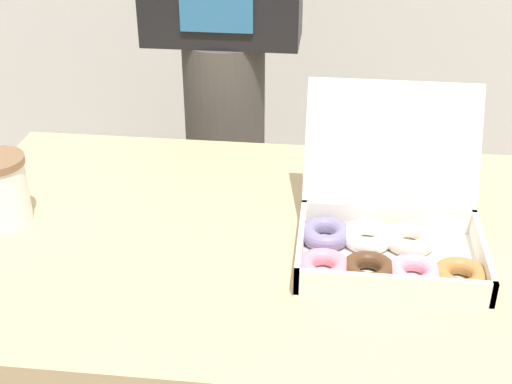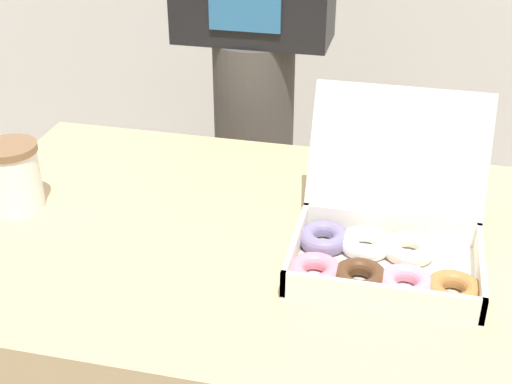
{
  "view_description": "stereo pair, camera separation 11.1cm",
  "coord_description": "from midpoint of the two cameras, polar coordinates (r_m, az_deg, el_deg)",
  "views": [
    {
      "loc": [
        0.13,
        -0.96,
        1.32
      ],
      "look_at": [
        0.02,
        -0.0,
        0.78
      ],
      "focal_mm": 50.0,
      "sensor_mm": 36.0,
      "label": 1
    },
    {
      "loc": [
        0.24,
        -0.95,
        1.32
      ],
      "look_at": [
        0.02,
        -0.0,
        0.78
      ],
      "focal_mm": 50.0,
      "sensor_mm": 36.0,
      "label": 2
    }
  ],
  "objects": [
    {
      "name": "donut_box",
      "position": [
        1.08,
        12.93,
        -4.34
      ],
      "size": [
        0.3,
        0.29,
        0.23
      ],
      "color": "white",
      "rests_on": "table"
    },
    {
      "name": "person_customer",
      "position": [
        1.62,
        1.83,
        14.38
      ],
      "size": [
        0.35,
        0.21,
        1.6
      ],
      "color": "#4C4742",
      "rests_on": "ground_plane"
    },
    {
      "name": "coffee_cup",
      "position": [
        1.25,
        -16.44,
        1.16
      ],
      "size": [
        0.09,
        0.09,
        0.12
      ],
      "color": "white",
      "rests_on": "table"
    }
  ]
}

